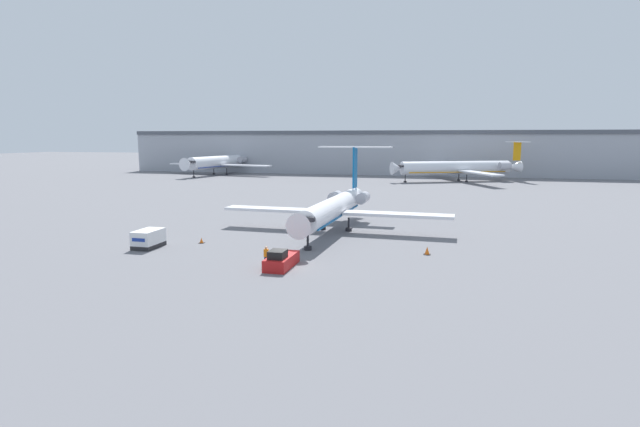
% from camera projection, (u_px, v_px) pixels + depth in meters
% --- Properties ---
extents(ground_plane, '(600.00, 600.00, 0.00)m').
position_uv_depth(ground_plane, '(286.00, 267.00, 44.96)').
color(ground_plane, slate).
extents(terminal_building, '(180.00, 16.80, 13.69)m').
position_uv_depth(terminal_building, '(402.00, 152.00, 158.97)').
color(terminal_building, '#9EA3AD').
rests_on(terminal_building, ground).
extents(airplane_main, '(28.90, 26.97, 10.29)m').
position_uv_depth(airplane_main, '(334.00, 207.00, 61.69)').
color(airplane_main, white).
rests_on(airplane_main, ground).
extents(pushback_tug, '(1.99, 4.84, 1.78)m').
position_uv_depth(pushback_tug, '(281.00, 260.00, 44.73)').
color(pushback_tug, '#B21919').
rests_on(pushback_tug, ground).
extents(luggage_cart, '(2.11, 3.55, 1.90)m').
position_uv_depth(luggage_cart, '(148.00, 239.00, 52.71)').
color(luggage_cart, '#232326').
rests_on(luggage_cart, ground).
extents(worker_near_tug, '(0.40, 0.26, 1.87)m').
position_uv_depth(worker_near_tug, '(266.00, 256.00, 44.97)').
color(worker_near_tug, '#232838').
rests_on(worker_near_tug, ground).
extents(traffic_cone_left, '(0.58, 0.58, 0.61)m').
position_uv_depth(traffic_cone_left, '(201.00, 241.00, 55.04)').
color(traffic_cone_left, black).
rests_on(traffic_cone_left, ground).
extents(traffic_cone_right, '(0.69, 0.69, 0.80)m').
position_uv_depth(traffic_cone_right, '(427.00, 251.00, 49.64)').
color(traffic_cone_right, black).
rests_on(traffic_cone_right, ground).
extents(airplane_parked_far_left, '(35.46, 34.55, 10.49)m').
position_uv_depth(airplane_parked_far_left, '(459.00, 168.00, 131.73)').
color(airplane_parked_far_left, silver).
rests_on(airplane_parked_far_left, ground).
extents(airplane_parked_far_right, '(36.29, 31.64, 10.99)m').
position_uv_depth(airplane_parked_far_right, '(218.00, 162.00, 154.89)').
color(airplane_parked_far_right, silver).
rests_on(airplane_parked_far_right, ground).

